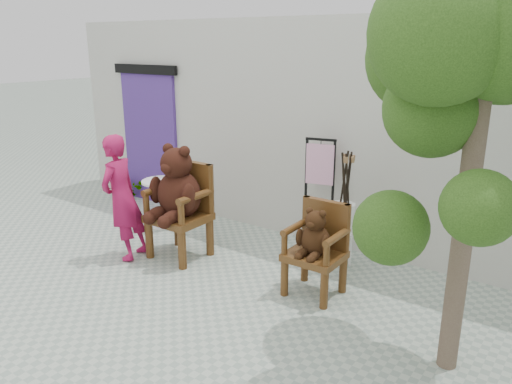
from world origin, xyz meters
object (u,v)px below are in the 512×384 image
at_px(tree, 470,55).
at_px(chair_small, 317,241).
at_px(stool_bucket, 342,217).
at_px(chair_big, 179,194).
at_px(person, 122,198).
at_px(cafe_table, 163,197).
at_px(display_stand, 318,208).

bearing_deg(tree, chair_small, 161.40).
bearing_deg(stool_bucket, chair_big, -153.45).
relative_size(person, tree, 0.47).
distance_m(chair_small, cafe_table, 2.96).
bearing_deg(cafe_table, tree, -13.10).
height_order(person, cafe_table, person).
bearing_deg(tree, display_stand, 142.53).
relative_size(chair_small, tree, 0.30).
bearing_deg(chair_big, tree, -5.83).
bearing_deg(tree, chair_big, 174.17).
distance_m(chair_big, stool_bucket, 2.06).
distance_m(chair_small, tree, 2.51).
relative_size(chair_small, display_stand, 0.68).
bearing_deg(chair_small, chair_big, -175.62).
height_order(chair_big, stool_bucket, chair_big).
distance_m(stool_bucket, tree, 2.78).
xyz_separation_m(chair_small, person, (-2.48, -0.57, 0.19)).
relative_size(cafe_table, stool_bucket, 0.48).
height_order(chair_big, cafe_table, chair_big).
bearing_deg(cafe_table, chair_small, -10.25).
distance_m(person, tree, 4.33).
xyz_separation_m(person, tree, (3.93, 0.08, 1.79)).
distance_m(cafe_table, display_stand, 2.42).
height_order(cafe_table, stool_bucket, stool_bucket).
bearing_deg(stool_bucket, chair_small, -84.38).
xyz_separation_m(chair_small, stool_bucket, (-0.08, 0.77, 0.04)).
xyz_separation_m(chair_small, cafe_table, (-2.91, 0.53, -0.16)).
bearing_deg(tree, person, -178.81).
height_order(chair_small, stool_bucket, stool_bucket).
distance_m(display_stand, stool_bucket, 0.56).
height_order(person, stool_bucket, person).
bearing_deg(chair_small, tree, -18.60).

